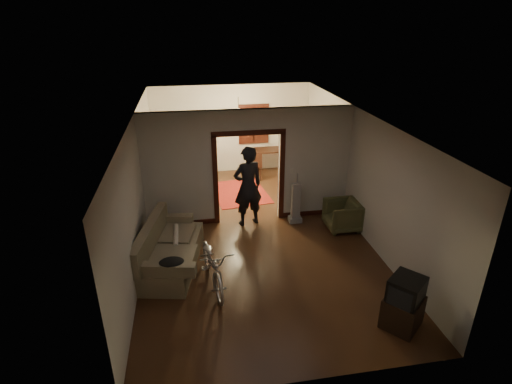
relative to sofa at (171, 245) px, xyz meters
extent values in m
cube|color=#311B0F|center=(1.87, 1.03, -0.49)|extent=(5.00, 8.50, 0.01)
cube|color=white|center=(1.87, 1.03, 2.31)|extent=(5.00, 8.50, 0.01)
cube|color=beige|center=(1.87, 5.28, 0.91)|extent=(5.00, 0.02, 2.80)
cube|color=beige|center=(-0.63, 1.03, 0.91)|extent=(0.02, 8.50, 2.80)
cube|color=beige|center=(4.37, 1.03, 0.91)|extent=(0.02, 8.50, 2.80)
cube|color=beige|center=(1.87, 1.78, 0.91)|extent=(5.00, 0.14, 2.80)
cube|color=black|center=(1.87, 1.78, 0.61)|extent=(1.74, 0.20, 2.32)
cube|color=black|center=(2.57, 5.24, 1.06)|extent=(0.98, 0.06, 1.28)
sphere|color=#FFE0A5|center=(1.87, 3.53, 1.86)|extent=(0.24, 0.24, 0.24)
cube|color=silver|center=(2.92, 1.71, 0.76)|extent=(0.08, 0.01, 0.12)
cube|color=brown|center=(0.00, 0.00, 0.00)|extent=(1.37, 2.28, 0.98)
cylinder|color=beige|center=(0.10, 0.30, 0.04)|extent=(0.11, 0.86, 0.11)
ellipsoid|color=black|center=(0.05, -0.91, 0.19)|extent=(0.45, 0.33, 0.13)
imported|color=silver|center=(0.79, -0.76, -0.03)|extent=(0.83, 1.80, 0.91)
imported|color=#4B4D2B|center=(4.00, 0.90, -0.13)|extent=(0.79, 0.77, 0.72)
cube|color=black|center=(3.78, -2.41, -0.22)|extent=(0.80, 0.80, 0.54)
cube|color=black|center=(3.78, -2.41, 0.21)|extent=(0.72, 0.72, 0.46)
cube|color=gray|center=(2.99, 1.43, 0.02)|extent=(0.34, 0.28, 1.02)
imported|color=black|center=(1.82, 1.54, 0.51)|extent=(0.83, 0.65, 1.99)
cube|color=maroon|center=(1.86, 3.42, -0.48)|extent=(1.69, 2.09, 0.01)
cube|color=#28341F|center=(0.45, 5.00, 0.38)|extent=(0.94, 0.62, 1.74)
sphere|color=#1E5972|center=(0.45, 5.00, 1.45)|extent=(0.30, 0.30, 0.30)
cube|color=black|center=(2.96, 4.82, -0.09)|extent=(1.22, 0.91, 0.80)
cube|color=black|center=(2.44, 4.38, -0.02)|extent=(0.47, 0.47, 0.94)
camera|label=1|loc=(0.52, -7.11, 4.25)|focal=28.00mm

